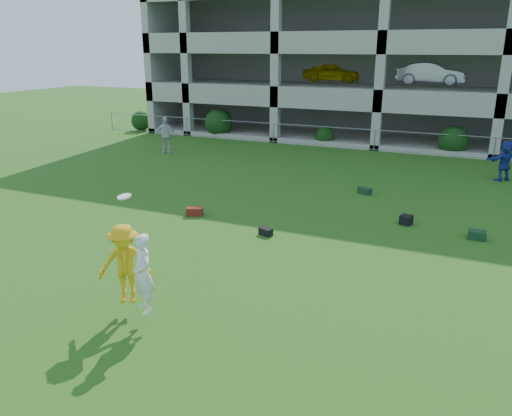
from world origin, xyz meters
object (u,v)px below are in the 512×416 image
at_px(bystander_d, 505,161).
at_px(bystander_b, 165,135).
at_px(parking_garage, 406,38).
at_px(crate_d, 406,220).
at_px(frisbee_contest, 129,266).

bearing_deg(bystander_d, bystander_b, -36.48).
xyz_separation_m(bystander_d, parking_garage, (-6.33, 12.93, 5.15)).
bearing_deg(crate_d, bystander_b, 154.32).
relative_size(bystander_b, frisbee_contest, 0.77).
distance_m(frisbee_contest, parking_garage, 29.10).
relative_size(bystander_b, bystander_d, 1.12).
height_order(frisbee_contest, parking_garage, parking_garage).
height_order(bystander_b, frisbee_contest, frisbee_contest).
xyz_separation_m(crate_d, frisbee_contest, (-4.48, -8.33, 1.02)).
height_order(bystander_d, frisbee_contest, frisbee_contest).
relative_size(bystander_b, crate_d, 5.50).
distance_m(bystander_b, crate_d, 15.02).
bearing_deg(crate_d, bystander_d, 68.07).
height_order(bystander_b, parking_garage, parking_garage).
bearing_deg(parking_garage, bystander_b, -126.34).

